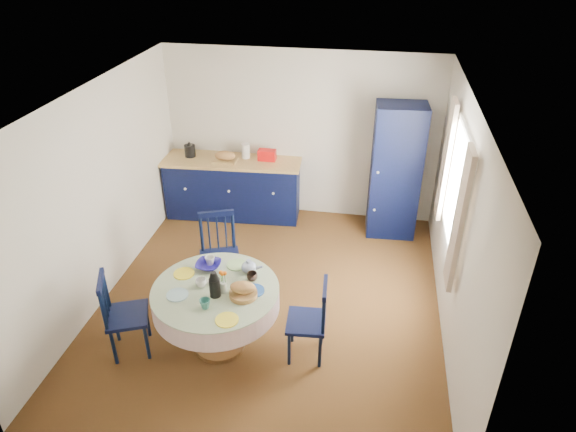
# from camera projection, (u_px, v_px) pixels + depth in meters

# --- Properties ---
(floor) EXTENTS (4.50, 4.50, 0.00)m
(floor) POSITION_uv_depth(u_px,v_px,m) (271.00, 299.00, 6.24)
(floor) COLOR black
(floor) RESTS_ON ground
(ceiling) EXTENTS (4.50, 4.50, 0.00)m
(ceiling) POSITION_uv_depth(u_px,v_px,m) (267.00, 98.00, 4.98)
(ceiling) COLOR white
(ceiling) RESTS_ON wall_back
(wall_back) EXTENTS (4.00, 0.02, 2.50)m
(wall_back) POSITION_uv_depth(u_px,v_px,m) (301.00, 136.00, 7.52)
(wall_back) COLOR beige
(wall_back) RESTS_ON floor
(wall_left) EXTENTS (0.02, 4.50, 2.50)m
(wall_left) POSITION_uv_depth(u_px,v_px,m) (99.00, 195.00, 5.91)
(wall_left) COLOR beige
(wall_left) RESTS_ON floor
(wall_right) EXTENTS (0.02, 4.50, 2.50)m
(wall_right) POSITION_uv_depth(u_px,v_px,m) (458.00, 227.00, 5.31)
(wall_right) COLOR beige
(wall_right) RESTS_ON floor
(window) EXTENTS (0.10, 1.74, 1.45)m
(window) POSITION_uv_depth(u_px,v_px,m) (455.00, 190.00, 5.43)
(window) COLOR white
(window) RESTS_ON wall_right
(kitchen_counter) EXTENTS (2.09, 0.77, 1.16)m
(kitchen_counter) POSITION_uv_depth(u_px,v_px,m) (233.00, 186.00, 7.82)
(kitchen_counter) COLOR black
(kitchen_counter) RESTS_ON floor
(pantry_cabinet) EXTENTS (0.70, 0.52, 1.93)m
(pantry_cabinet) POSITION_uv_depth(u_px,v_px,m) (395.00, 172.00, 7.12)
(pantry_cabinet) COLOR black
(pantry_cabinet) RESTS_ON floor
(dining_table) EXTENTS (1.30, 1.30, 1.06)m
(dining_table) POSITION_uv_depth(u_px,v_px,m) (217.00, 298.00, 5.23)
(dining_table) COLOR #4F2A16
(dining_table) RESTS_ON floor
(chair_left) EXTENTS (0.55, 0.56, 0.97)m
(chair_left) POSITION_uv_depth(u_px,v_px,m) (123.00, 314.00, 5.27)
(chair_left) COLOR black
(chair_left) RESTS_ON floor
(chair_far) EXTENTS (0.59, 0.58, 1.05)m
(chair_far) POSITION_uv_depth(u_px,v_px,m) (220.00, 255.00, 6.13)
(chair_far) COLOR black
(chair_far) RESTS_ON floor
(chair_right) EXTENTS (0.42, 0.44, 0.93)m
(chair_right) POSITION_uv_depth(u_px,v_px,m) (310.00, 320.00, 5.23)
(chair_right) COLOR black
(chair_right) RESTS_ON floor
(mug_a) EXTENTS (0.11, 0.11, 0.09)m
(mug_a) POSITION_uv_depth(u_px,v_px,m) (201.00, 283.00, 5.18)
(mug_a) COLOR silver
(mug_a) RESTS_ON dining_table
(mug_b) EXTENTS (0.11, 0.11, 0.10)m
(mug_b) POSITION_uv_depth(u_px,v_px,m) (205.00, 304.00, 4.89)
(mug_b) COLOR #397D70
(mug_b) RESTS_ON dining_table
(mug_c) EXTENTS (0.11, 0.11, 0.09)m
(mug_c) POSITION_uv_depth(u_px,v_px,m) (252.00, 277.00, 5.27)
(mug_c) COLOR black
(mug_c) RESTS_ON dining_table
(mug_d) EXTENTS (0.11, 0.11, 0.10)m
(mug_d) POSITION_uv_depth(u_px,v_px,m) (210.00, 261.00, 5.50)
(mug_d) COLOR silver
(mug_d) RESTS_ON dining_table
(cobalt_bowl) EXTENTS (0.26, 0.26, 0.06)m
(cobalt_bowl) POSITION_uv_depth(u_px,v_px,m) (208.00, 265.00, 5.46)
(cobalt_bowl) COLOR navy
(cobalt_bowl) RESTS_ON dining_table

